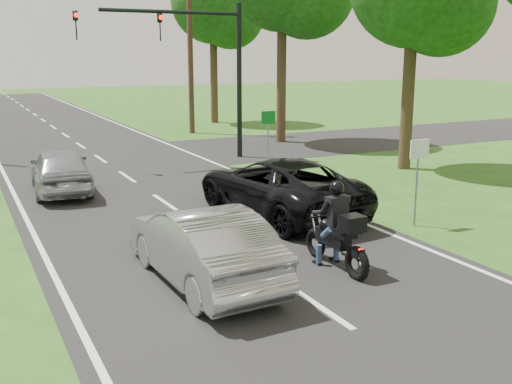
% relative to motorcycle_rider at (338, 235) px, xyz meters
% --- Properties ---
extents(ground, '(140.00, 140.00, 0.00)m').
position_rel_motorcycle_rider_xyz_m(ground, '(-1.29, -1.34, -0.70)').
color(ground, '#234E16').
rests_on(ground, ground).
extents(road, '(8.00, 100.00, 0.01)m').
position_rel_motorcycle_rider_xyz_m(road, '(-1.29, 8.66, -0.69)').
color(road, black).
rests_on(road, ground).
extents(cross_road, '(60.00, 7.00, 0.01)m').
position_rel_motorcycle_rider_xyz_m(cross_road, '(-1.29, 14.66, -0.69)').
color(cross_road, black).
rests_on(cross_road, ground).
extents(motorcycle_rider, '(0.58, 2.05, 1.77)m').
position_rel_motorcycle_rider_xyz_m(motorcycle_rider, '(0.00, 0.00, 0.00)').
color(motorcycle_rider, black).
rests_on(motorcycle_rider, ground).
extents(dark_suv, '(2.92, 5.52, 1.48)m').
position_rel_motorcycle_rider_xyz_m(dark_suv, '(0.98, 4.12, 0.06)').
color(dark_suv, black).
rests_on(dark_suv, road).
extents(silver_sedan, '(1.64, 4.32, 1.41)m').
position_rel_motorcycle_rider_xyz_m(silver_sedan, '(-2.59, 0.56, 0.02)').
color(silver_sedan, '#A4A3A8').
rests_on(silver_sedan, road).
extents(silver_suv, '(1.95, 4.18, 1.38)m').
position_rel_motorcycle_rider_xyz_m(silver_suv, '(-3.65, 9.29, 0.01)').
color(silver_suv, '#9D9FA5').
rests_on(silver_suv, road).
extents(traffic_signal, '(6.38, 0.44, 6.00)m').
position_rel_motorcycle_rider_xyz_m(traffic_signal, '(2.04, 12.65, 3.44)').
color(traffic_signal, black).
rests_on(traffic_signal, ground).
extents(utility_pole_far, '(1.60, 0.28, 10.00)m').
position_rel_motorcycle_rider_xyz_m(utility_pole_far, '(4.91, 20.66, 4.39)').
color(utility_pole_far, '#4A2E21').
rests_on(utility_pole_far, ground).
extents(sign_white, '(0.55, 0.07, 2.12)m').
position_rel_motorcycle_rider_xyz_m(sign_white, '(3.41, 1.64, 0.90)').
color(sign_white, slate).
rests_on(sign_white, ground).
extents(sign_green, '(0.55, 0.07, 2.12)m').
position_rel_motorcycle_rider_xyz_m(sign_green, '(3.61, 9.64, 0.90)').
color(sign_green, slate).
rests_on(sign_green, ground).
extents(tree_row_e, '(5.28, 5.12, 9.61)m').
position_rel_motorcycle_rider_xyz_m(tree_row_e, '(8.18, 24.43, 6.14)').
color(tree_row_e, '#332316').
rests_on(tree_row_e, ground).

